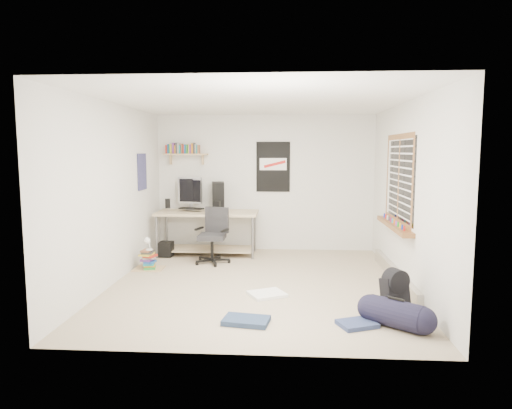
# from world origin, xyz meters

# --- Properties ---
(floor) EXTENTS (4.00, 4.50, 0.01)m
(floor) POSITION_xyz_m (0.00, 0.00, -0.01)
(floor) COLOR gray
(floor) RESTS_ON ground
(ceiling) EXTENTS (4.00, 4.50, 0.01)m
(ceiling) POSITION_xyz_m (0.00, 0.00, 2.50)
(ceiling) COLOR white
(ceiling) RESTS_ON ground
(back_wall) EXTENTS (4.00, 0.01, 2.50)m
(back_wall) POSITION_xyz_m (0.00, 2.25, 1.25)
(back_wall) COLOR silver
(back_wall) RESTS_ON ground
(left_wall) EXTENTS (0.01, 4.50, 2.50)m
(left_wall) POSITION_xyz_m (-2.00, 0.00, 1.25)
(left_wall) COLOR silver
(left_wall) RESTS_ON ground
(right_wall) EXTENTS (0.01, 4.50, 2.50)m
(right_wall) POSITION_xyz_m (2.00, 0.00, 1.25)
(right_wall) COLOR silver
(right_wall) RESTS_ON ground
(desk) EXTENTS (1.94, 1.35, 0.81)m
(desk) POSITION_xyz_m (-1.00, 1.75, 0.36)
(desk) COLOR beige
(desk) RESTS_ON floor
(monitor_left) EXTENTS (0.43, 0.21, 0.45)m
(monitor_left) POSITION_xyz_m (-1.33, 2.00, 1.04)
(monitor_left) COLOR #B8B9BD
(monitor_left) RESTS_ON desk
(monitor_right) EXTENTS (0.44, 0.15, 0.48)m
(monitor_right) POSITION_xyz_m (-1.36, 2.00, 1.05)
(monitor_right) COLOR #9C9CA1
(monitor_right) RESTS_ON desk
(pc_tower) EXTENTS (0.28, 0.47, 0.47)m
(pc_tower) POSITION_xyz_m (-0.84, 2.00, 1.04)
(pc_tower) COLOR black
(pc_tower) RESTS_ON desk
(keyboard) EXTENTS (0.46, 0.26, 0.02)m
(keyboard) POSITION_xyz_m (-1.29, 1.78, 0.82)
(keyboard) COLOR black
(keyboard) RESTS_ON desk
(speaker_left) EXTENTS (0.11, 0.11, 0.17)m
(speaker_left) POSITION_xyz_m (-1.75, 1.89, 0.90)
(speaker_left) COLOR black
(speaker_left) RESTS_ON desk
(speaker_right) EXTENTS (0.11, 0.11, 0.18)m
(speaker_right) POSITION_xyz_m (-0.79, 1.54, 0.90)
(speaker_right) COLOR black
(speaker_right) RESTS_ON desk
(office_chair) EXTENTS (0.74, 0.74, 0.92)m
(office_chair) POSITION_xyz_m (-0.82, 1.13, 0.49)
(office_chair) COLOR #252527
(office_chair) RESTS_ON floor
(wall_shelf) EXTENTS (0.80, 0.22, 0.24)m
(wall_shelf) POSITION_xyz_m (-1.45, 2.14, 1.78)
(wall_shelf) COLOR tan
(wall_shelf) RESTS_ON back_wall
(poster_back_wall) EXTENTS (0.62, 0.03, 0.92)m
(poster_back_wall) POSITION_xyz_m (0.15, 2.23, 1.55)
(poster_back_wall) COLOR black
(poster_back_wall) RESTS_ON back_wall
(poster_left_wall) EXTENTS (0.02, 0.42, 0.60)m
(poster_left_wall) POSITION_xyz_m (-1.99, 1.20, 1.50)
(poster_left_wall) COLOR navy
(poster_left_wall) RESTS_ON left_wall
(window) EXTENTS (0.10, 1.50, 1.26)m
(window) POSITION_xyz_m (1.95, 0.30, 1.45)
(window) COLOR brown
(window) RESTS_ON right_wall
(baseboard_heater) EXTENTS (0.08, 2.50, 0.18)m
(baseboard_heater) POSITION_xyz_m (1.96, 0.30, 0.09)
(baseboard_heater) COLOR #B7B2A8
(baseboard_heater) RESTS_ON floor
(backpack) EXTENTS (0.36, 0.33, 0.38)m
(backpack) POSITION_xyz_m (1.65, -0.99, 0.20)
(backpack) COLOR black
(backpack) RESTS_ON floor
(duffel_bag) EXTENTS (0.41, 0.41, 0.58)m
(duffel_bag) POSITION_xyz_m (1.54, -1.50, 0.14)
(duffel_bag) COLOR black
(duffel_bag) RESTS_ON floor
(tshirt) EXTENTS (0.55, 0.52, 0.04)m
(tshirt) POSITION_xyz_m (0.16, -0.53, 0.02)
(tshirt) COLOR silver
(tshirt) RESTS_ON floor
(jeans_a) EXTENTS (0.53, 0.38, 0.05)m
(jeans_a) POSITION_xyz_m (-0.03, -1.49, 0.03)
(jeans_a) COLOR #23324F
(jeans_a) RESTS_ON floor
(jeans_b) EXTENTS (0.46, 0.41, 0.05)m
(jeans_b) POSITION_xyz_m (1.15, -1.49, 0.03)
(jeans_b) COLOR navy
(jeans_b) RESTS_ON floor
(book_stack) EXTENTS (0.49, 0.45, 0.27)m
(book_stack) POSITION_xyz_m (-1.75, 0.67, 0.15)
(book_stack) COLOR olive
(book_stack) RESTS_ON floor
(desk_lamp) EXTENTS (0.17, 0.21, 0.18)m
(desk_lamp) POSITION_xyz_m (-1.73, 0.65, 0.38)
(desk_lamp) COLOR silver
(desk_lamp) RESTS_ON book_stack
(subwoofer) EXTENTS (0.24, 0.24, 0.25)m
(subwoofer) POSITION_xyz_m (-1.69, 1.50, 0.14)
(subwoofer) COLOR black
(subwoofer) RESTS_ON floor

